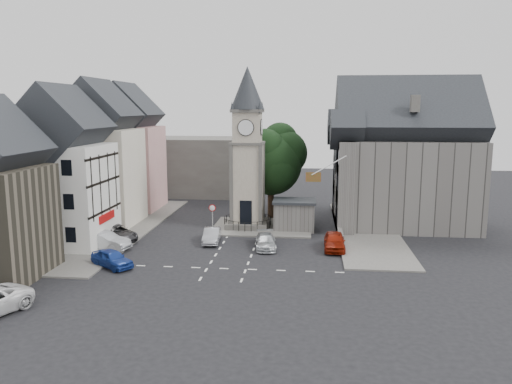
# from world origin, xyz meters

# --- Properties ---
(ground) EXTENTS (120.00, 120.00, 0.00)m
(ground) POSITION_xyz_m (0.00, 0.00, 0.00)
(ground) COLOR black
(ground) RESTS_ON ground
(pavement_west) EXTENTS (6.00, 30.00, 0.14)m
(pavement_west) POSITION_xyz_m (-12.50, 6.00, 0.07)
(pavement_west) COLOR #595651
(pavement_west) RESTS_ON ground
(pavement_east) EXTENTS (6.00, 26.00, 0.14)m
(pavement_east) POSITION_xyz_m (12.00, 8.00, 0.07)
(pavement_east) COLOR #595651
(pavement_east) RESTS_ON ground
(central_island) EXTENTS (10.00, 8.00, 0.16)m
(central_island) POSITION_xyz_m (1.50, 8.00, 0.08)
(central_island) COLOR #595651
(central_island) RESTS_ON ground
(road_markings) EXTENTS (20.00, 8.00, 0.01)m
(road_markings) POSITION_xyz_m (0.00, -5.50, 0.01)
(road_markings) COLOR silver
(road_markings) RESTS_ON ground
(clock_tower) EXTENTS (4.86, 4.86, 16.25)m
(clock_tower) POSITION_xyz_m (0.00, 7.99, 8.12)
(clock_tower) COLOR #4C4944
(clock_tower) RESTS_ON ground
(stone_shelter) EXTENTS (4.30, 3.30, 3.08)m
(stone_shelter) POSITION_xyz_m (4.80, 7.50, 1.55)
(stone_shelter) COLOR #5A5753
(stone_shelter) RESTS_ON ground
(town_tree) EXTENTS (7.20, 7.20, 10.80)m
(town_tree) POSITION_xyz_m (2.00, 13.00, 6.97)
(town_tree) COLOR black
(town_tree) RESTS_ON ground
(warning_sign_post) EXTENTS (0.70, 0.19, 2.85)m
(warning_sign_post) POSITION_xyz_m (-3.20, 5.43, 2.03)
(warning_sign_post) COLOR black
(warning_sign_post) RESTS_ON ground
(terrace_pink) EXTENTS (8.10, 7.60, 12.80)m
(terrace_pink) POSITION_xyz_m (-15.50, 16.00, 6.58)
(terrace_pink) COLOR #C7888A
(terrace_pink) RESTS_ON ground
(terrace_cream) EXTENTS (8.10, 7.60, 12.80)m
(terrace_cream) POSITION_xyz_m (-15.50, 8.00, 6.58)
(terrace_cream) COLOR beige
(terrace_cream) RESTS_ON ground
(terrace_tudor) EXTENTS (8.10, 7.60, 12.00)m
(terrace_tudor) POSITION_xyz_m (-15.50, 0.00, 6.19)
(terrace_tudor) COLOR silver
(terrace_tudor) RESTS_ON ground
(backdrop_west) EXTENTS (20.00, 10.00, 8.00)m
(backdrop_west) POSITION_xyz_m (-12.00, 28.00, 4.00)
(backdrop_west) COLOR #4C4944
(backdrop_west) RESTS_ON ground
(east_building) EXTENTS (14.40, 11.40, 12.60)m
(east_building) POSITION_xyz_m (15.59, 11.00, 6.26)
(east_building) COLOR #5A5753
(east_building) RESTS_ON ground
(east_boundary_wall) EXTENTS (0.40, 16.00, 0.90)m
(east_boundary_wall) POSITION_xyz_m (9.20, 10.00, 0.45)
(east_boundary_wall) COLOR #5A5753
(east_boundary_wall) RESTS_ON ground
(flagpole) EXTENTS (3.68, 0.10, 2.74)m
(flagpole) POSITION_xyz_m (8.00, 4.00, 7.00)
(flagpole) COLOR white
(flagpole) RESTS_ON ground
(car_west_blue) EXTENTS (4.21, 3.59, 1.36)m
(car_west_blue) POSITION_xyz_m (-8.90, -6.00, 0.68)
(car_west_blue) COLOR navy
(car_west_blue) RESTS_ON ground
(car_west_silver) EXTENTS (5.00, 2.67, 1.57)m
(car_west_silver) POSITION_xyz_m (-11.50, -1.38, 0.78)
(car_west_silver) COLOR #A8ACB0
(car_west_silver) RESTS_ON ground
(car_west_grey) EXTENTS (5.34, 5.20, 1.42)m
(car_west_grey) POSITION_xyz_m (-11.50, 1.63, 0.71)
(car_west_grey) COLOR #302F32
(car_west_grey) RESTS_ON ground
(car_island_silver) EXTENTS (1.73, 4.12, 1.33)m
(car_island_silver) POSITION_xyz_m (-2.57, 1.87, 0.66)
(car_island_silver) COLOR #9C9EA5
(car_island_silver) RESTS_ON ground
(car_island_east) EXTENTS (2.24, 4.45, 1.24)m
(car_island_east) POSITION_xyz_m (2.50, 0.50, 0.62)
(car_island_east) COLOR #B1B5B9
(car_island_east) RESTS_ON ground
(car_east_red) EXTENTS (1.90, 4.52, 1.53)m
(car_east_red) POSITION_xyz_m (8.50, 0.67, 0.76)
(car_east_red) COLOR maroon
(car_east_red) RESTS_ON ground
(pedestrian) EXTENTS (0.75, 0.62, 1.76)m
(pedestrian) POSITION_xyz_m (11.49, 6.70, 0.88)
(pedestrian) COLOR beige
(pedestrian) RESTS_ON ground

